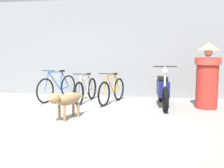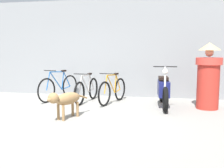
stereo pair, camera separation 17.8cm
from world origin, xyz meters
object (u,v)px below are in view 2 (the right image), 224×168
Objects in this scene: bicycle_0 at (59,87)px; person_in_robes at (208,76)px; bicycle_1 at (87,90)px; bicycle_2 at (113,91)px; stray_dog at (66,99)px; motorcycle at (163,90)px.

person_in_robes is (4.23, -0.41, 0.47)m from bicycle_0.
bicycle_2 is (0.77, 0.00, 0.01)m from bicycle_1.
bicycle_0 is at bearing -131.50° from stray_dog.
bicycle_0 is 3.15m from motorcycle.
person_in_robes is (1.11, -0.00, 0.41)m from motorcycle.
person_in_robes is (3.30, -0.23, 0.50)m from bicycle_1.
bicycle_2 is at bearing -1.50° from person_in_robes.
person_in_robes reaches higher than bicycle_1.
motorcycle is at bearing 90.14° from bicycle_1.
stray_dog is 0.69× the size of person_in_robes.
bicycle_2 is 0.94× the size of person_in_robes.
bicycle_2 is at bearing -103.76° from motorcycle.
bicycle_0 is 1.08× the size of bicycle_2.
motorcycle reaches higher than bicycle_0.
bicycle_2 reaches higher than bicycle_1.
bicycle_2 is (1.70, -0.18, -0.02)m from bicycle_0.
person_in_robes is (3.19, 1.71, 0.42)m from stray_dog.
bicycle_1 is 1.44× the size of stray_dog.
motorcycle is 1.18× the size of person_in_robes.
bicycle_1 is at bearing -0.25° from person_in_robes.
bicycle_2 is at bearing 101.71° from bicycle_0.
bicycle_0 is 1.02× the size of person_in_robes.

